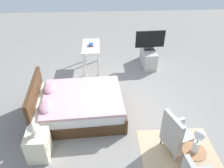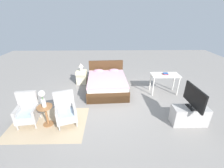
% 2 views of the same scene
% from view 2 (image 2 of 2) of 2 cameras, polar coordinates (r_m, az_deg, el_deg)
% --- Properties ---
extents(ground_plane, '(16.00, 16.00, 0.00)m').
position_cam_2_polar(ground_plane, '(5.31, -0.19, -7.02)').
color(ground_plane, gray).
extents(floor_rug, '(2.10, 1.50, 0.01)m').
position_cam_2_polar(floor_rug, '(4.77, -22.86, -13.64)').
color(floor_rug, tan).
rests_on(floor_rug, ground_plane).
extents(bed, '(1.61, 2.07, 0.96)m').
position_cam_2_polar(bed, '(6.02, -1.93, 0.37)').
color(bed, '#472D19').
rests_on(bed, ground_plane).
extents(armchair_by_window_left, '(0.60, 0.60, 0.92)m').
position_cam_2_polar(armchair_by_window_left, '(4.83, -29.44, -9.09)').
color(armchair_by_window_left, '#ADA8A3').
rests_on(armchair_by_window_left, floor_rug).
extents(armchair_by_window_right, '(0.69, 0.69, 0.92)m').
position_cam_2_polar(armchair_by_window_right, '(4.43, -17.19, -9.83)').
color(armchair_by_window_right, '#ADA8A3').
rests_on(armchair_by_window_right, floor_rug).
extents(side_table, '(0.40, 0.40, 0.60)m').
position_cam_2_polar(side_table, '(4.53, -23.81, -10.20)').
color(side_table, '#936038').
rests_on(side_table, ground_plane).
extents(flower_vase, '(0.17, 0.17, 0.48)m').
position_cam_2_polar(flower_vase, '(4.27, -25.03, -4.51)').
color(flower_vase, silver).
rests_on(flower_vase, side_table).
extents(nightstand, '(0.44, 0.41, 0.58)m').
position_cam_2_polar(nightstand, '(6.74, -11.42, 2.64)').
color(nightstand, beige).
rests_on(nightstand, ground_plane).
extents(table_lamp, '(0.22, 0.22, 0.33)m').
position_cam_2_polar(table_lamp, '(6.56, -11.80, 6.70)').
color(table_lamp, silver).
rests_on(table_lamp, nightstand).
extents(tv_stand, '(0.96, 0.40, 0.53)m').
position_cam_2_polar(tv_stand, '(4.78, 27.33, -10.63)').
color(tv_stand, '#B7B2AD').
rests_on(tv_stand, ground_plane).
extents(tv_flatscreen, '(0.22, 0.91, 0.61)m').
position_cam_2_polar(tv_flatscreen, '(4.49, 28.85, -4.53)').
color(tv_flatscreen, black).
rests_on(tv_flatscreen, tv_stand).
extents(vanity_desk, '(1.04, 0.52, 0.77)m').
position_cam_2_polar(vanity_desk, '(6.00, 19.52, 2.42)').
color(vanity_desk, silver).
rests_on(vanity_desk, ground_plane).
extents(book_stack, '(0.19, 0.14, 0.06)m').
position_cam_2_polar(book_stack, '(5.94, 19.71, 3.70)').
color(book_stack, '#AD2823').
rests_on(book_stack, vanity_desk).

